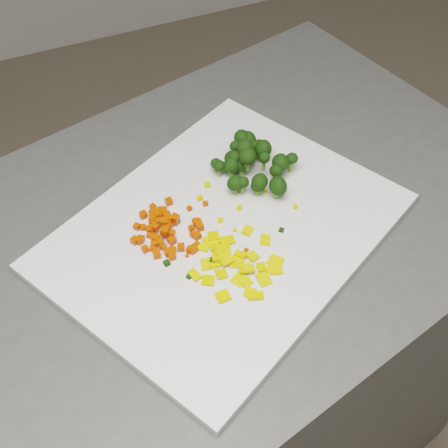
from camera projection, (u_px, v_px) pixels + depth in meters
name	position (u px, v px, depth m)	size (l,w,h in m)	color
ground	(345.00, 402.00, 1.70)	(4.00, 4.00, 0.00)	#70604F
counter_block	(227.00, 357.00, 1.29)	(0.93, 0.65, 0.90)	#42423F
cutting_board	(224.00, 231.00, 0.92)	(0.49, 0.38, 0.01)	white
carrot_pile	(169.00, 224.00, 0.90)	(0.11, 0.11, 0.03)	#C62E02
pepper_pile	(237.00, 259.00, 0.86)	(0.13, 0.13, 0.02)	#DCB90B
broccoli_pile	(252.00, 161.00, 0.96)	(0.13, 0.13, 0.06)	black
carrot_cube_0	(156.00, 251.00, 0.88)	(0.01, 0.01, 0.01)	#C62E02
carrot_cube_1	(156.00, 240.00, 0.89)	(0.01, 0.01, 0.01)	#C62E02
carrot_cube_2	(150.00, 236.00, 0.90)	(0.01, 0.01, 0.01)	#C62E02
carrot_cube_3	(195.00, 221.00, 0.92)	(0.01, 0.01, 0.01)	#C62E02
carrot_cube_4	(151.00, 222.00, 0.92)	(0.01, 0.01, 0.01)	#C62E02
carrot_cube_5	(155.00, 226.00, 0.91)	(0.01, 0.01, 0.01)	#C62E02
carrot_cube_6	(153.00, 217.00, 0.92)	(0.01, 0.01, 0.01)	#C62E02
carrot_cube_7	(191.00, 228.00, 0.91)	(0.01, 0.01, 0.01)	#C62E02
carrot_cube_8	(164.00, 216.00, 0.92)	(0.01, 0.01, 0.01)	#C62E02
carrot_cube_9	(159.00, 221.00, 0.91)	(0.01, 0.01, 0.01)	#C62E02
carrot_cube_10	(153.00, 207.00, 0.93)	(0.01, 0.01, 0.01)	#C62E02
carrot_cube_11	(153.00, 238.00, 0.90)	(0.01, 0.01, 0.01)	#C62E02
carrot_cube_12	(165.00, 231.00, 0.89)	(0.01, 0.01, 0.01)	#C62E02
carrot_cube_13	(157.00, 215.00, 0.92)	(0.01, 0.01, 0.01)	#C62E02
carrot_cube_14	(139.00, 240.00, 0.89)	(0.01, 0.01, 0.01)	#C62E02
carrot_cube_15	(166.00, 215.00, 0.91)	(0.01, 0.01, 0.01)	#C62E02
carrot_cube_16	(172.00, 256.00, 0.87)	(0.01, 0.01, 0.01)	#C62E02
carrot_cube_17	(200.00, 227.00, 0.91)	(0.01, 0.01, 0.01)	#C62E02
carrot_cube_18	(172.00, 251.00, 0.88)	(0.01, 0.01, 0.01)	#C62E02
carrot_cube_19	(167.00, 233.00, 0.90)	(0.01, 0.01, 0.01)	#C62E02
carrot_cube_20	(153.00, 213.00, 0.93)	(0.01, 0.01, 0.01)	#C62E02
carrot_cube_21	(152.00, 248.00, 0.88)	(0.01, 0.01, 0.01)	#C62E02
carrot_cube_22	(145.00, 249.00, 0.88)	(0.01, 0.01, 0.01)	#C62E02
carrot_cube_23	(163.00, 247.00, 0.88)	(0.01, 0.01, 0.01)	#C62E02
carrot_cube_24	(172.00, 233.00, 0.89)	(0.01, 0.01, 0.01)	#C62E02
carrot_cube_25	(155.00, 212.00, 0.93)	(0.01, 0.01, 0.01)	#C62E02
carrot_cube_26	(172.00, 241.00, 0.89)	(0.01, 0.01, 0.01)	#C62E02
carrot_cube_27	(170.00, 226.00, 0.91)	(0.01, 0.01, 0.01)	#C62E02
carrot_cube_28	(159.00, 210.00, 0.93)	(0.01, 0.01, 0.01)	#C62E02
carrot_cube_29	(169.00, 225.00, 0.90)	(0.01, 0.01, 0.01)	#C62E02
carrot_cube_30	(197.00, 236.00, 0.90)	(0.01, 0.01, 0.01)	#C62E02
carrot_cube_31	(165.00, 234.00, 0.90)	(0.01, 0.01, 0.01)	#C62E02
carrot_cube_32	(181.00, 247.00, 0.88)	(0.01, 0.01, 0.01)	#C62E02
carrot_cube_33	(164.00, 211.00, 0.93)	(0.01, 0.01, 0.01)	#C62E02
carrot_cube_34	(143.00, 215.00, 0.92)	(0.01, 0.01, 0.01)	#C62E02
carrot_cube_35	(197.00, 223.00, 0.91)	(0.01, 0.01, 0.01)	#C62E02
carrot_cube_36	(156.00, 227.00, 0.90)	(0.01, 0.01, 0.01)	#C62E02
carrot_cube_37	(167.00, 226.00, 0.90)	(0.01, 0.01, 0.01)	#C62E02
carrot_cube_38	(156.00, 238.00, 0.89)	(0.01, 0.01, 0.01)	#C62E02
carrot_cube_39	(143.00, 227.00, 0.91)	(0.01, 0.01, 0.01)	#C62E02
carrot_cube_40	(137.00, 227.00, 0.91)	(0.01, 0.01, 0.01)	#C62E02
carrot_cube_41	(152.00, 220.00, 0.92)	(0.01, 0.01, 0.01)	#C62E02
carrot_cube_42	(189.00, 208.00, 0.93)	(0.01, 0.01, 0.01)	#C62E02
carrot_cube_43	(156.00, 239.00, 0.89)	(0.01, 0.01, 0.01)	#C62E02
carrot_cube_44	(150.00, 229.00, 0.90)	(0.01, 0.01, 0.01)	#C62E02
carrot_cube_45	(167.00, 220.00, 0.91)	(0.01, 0.01, 0.01)	#C62E02
carrot_cube_46	(175.00, 218.00, 0.91)	(0.01, 0.01, 0.01)	#C62E02
carrot_cube_47	(164.00, 222.00, 0.90)	(0.01, 0.01, 0.01)	#C62E02
carrot_cube_48	(193.00, 235.00, 0.90)	(0.01, 0.01, 0.01)	#C62E02
carrot_cube_49	(141.00, 239.00, 0.89)	(0.01, 0.01, 0.01)	#C62E02
carrot_cube_50	(168.00, 252.00, 0.88)	(0.01, 0.01, 0.01)	#C62E02
carrot_cube_51	(157.00, 254.00, 0.87)	(0.01, 0.01, 0.01)	#C62E02
carrot_cube_52	(167.00, 223.00, 0.90)	(0.01, 0.01, 0.01)	#C62E02
carrot_cube_53	(168.00, 219.00, 0.91)	(0.01, 0.01, 0.01)	#C62E02
carrot_cube_54	(190.00, 250.00, 0.88)	(0.01, 0.01, 0.01)	#C62E02
carrot_cube_55	(135.00, 240.00, 0.89)	(0.01, 0.01, 0.01)	#C62E02
carrot_cube_56	(193.00, 249.00, 0.88)	(0.01, 0.01, 0.01)	#C62E02
carrot_cube_57	(154.00, 244.00, 0.89)	(0.01, 0.01, 0.01)	#C62E02
carrot_cube_58	(169.00, 202.00, 0.94)	(0.01, 0.01, 0.01)	#C62E02
carrot_cube_59	(197.00, 244.00, 0.89)	(0.01, 0.01, 0.01)	#C62E02
carrot_cube_60	(152.00, 222.00, 0.92)	(0.01, 0.01, 0.01)	#C62E02
carrot_cube_61	(171.00, 224.00, 0.91)	(0.01, 0.01, 0.01)	#C62E02
carrot_cube_62	(143.00, 214.00, 0.92)	(0.01, 0.01, 0.01)	#C62E02
carrot_cube_63	(169.00, 223.00, 0.91)	(0.01, 0.01, 0.01)	#C62E02
carrot_cube_64	(160.00, 243.00, 0.89)	(0.01, 0.01, 0.01)	#C62E02
carrot_cube_65	(174.00, 216.00, 0.92)	(0.01, 0.01, 0.01)	#C62E02
pepper_chunk_0	(247.00, 269.00, 0.85)	(0.02, 0.01, 0.00)	#DCB90B
pepper_chunk_1	(208.00, 264.00, 0.87)	(0.02, 0.02, 0.00)	#DCB90B
pepper_chunk_2	(264.00, 279.00, 0.85)	(0.02, 0.02, 0.00)	#DCB90B
pepper_chunk_3	(246.00, 282.00, 0.85)	(0.02, 0.01, 0.00)	#DCB90B
pepper_chunk_4	(256.00, 296.00, 0.83)	(0.02, 0.01, 0.00)	#DCB90B
pepper_chunk_5	(274.00, 268.00, 0.86)	(0.02, 0.01, 0.01)	#DCB90B
pepper_chunk_6	(236.00, 261.00, 0.87)	(0.02, 0.02, 0.00)	#DCB90B
pepper_chunk_7	(246.00, 269.00, 0.86)	(0.02, 0.01, 0.00)	#DCB90B
pepper_chunk_8	(208.00, 280.00, 0.85)	(0.02, 0.02, 0.00)	#DCB90B
pepper_chunk_9	(248.00, 231.00, 0.91)	(0.02, 0.01, 0.00)	#DCB90B
pepper_chunk_10	(239.00, 280.00, 0.85)	(0.02, 0.02, 0.00)	#DCB90B
pepper_chunk_11	(253.00, 257.00, 0.87)	(0.02, 0.01, 0.01)	#DCB90B
pepper_chunk_12	(209.00, 241.00, 0.89)	(0.02, 0.01, 0.00)	#DCB90B
pepper_chunk_13	(221.00, 274.00, 0.85)	(0.02, 0.01, 0.00)	#DCB90B
pepper_chunk_14	(212.00, 263.00, 0.87)	(0.02, 0.01, 0.00)	#DCB90B
pepper_chunk_15	(276.00, 270.00, 0.86)	(0.01, 0.02, 0.01)	#DCB90B
pepper_chunk_16	(271.00, 268.00, 0.86)	(0.02, 0.01, 0.00)	#DCB90B
pepper_chunk_17	(250.00, 293.00, 0.83)	(0.02, 0.02, 0.00)	#DCB90B
pepper_chunk_18	(275.00, 261.00, 0.87)	(0.02, 0.02, 0.00)	#DCB90B
pepper_chunk_19	(222.00, 249.00, 0.88)	(0.02, 0.02, 0.01)	#DCB90B
pepper_chunk_20	(214.00, 236.00, 0.90)	(0.02, 0.02, 0.00)	#DCB90B
pepper_chunk_21	(247.00, 268.00, 0.85)	(0.01, 0.01, 0.00)	#DCB90B
pepper_chunk_22	(223.00, 296.00, 0.83)	(0.02, 0.02, 0.00)	#DCB90B
pepper_chunk_23	(195.00, 275.00, 0.85)	(0.02, 0.01, 0.01)	#DCB90B
pepper_chunk_24	(226.00, 259.00, 0.87)	(0.02, 0.02, 0.00)	#DCB90B
pepper_chunk_25	(223.00, 254.00, 0.87)	(0.02, 0.01, 0.00)	#DCB90B
pepper_chunk_26	(227.00, 241.00, 0.89)	(0.02, 0.02, 0.01)	#DCB90B
pepper_chunk_27	(202.00, 247.00, 0.89)	(0.02, 0.01, 0.00)	#DCB90B
pepper_chunk_28	(214.00, 241.00, 0.89)	(0.02, 0.02, 0.00)	#DCB90B
pepper_chunk_29	(215.00, 247.00, 0.89)	(0.01, 0.01, 0.00)	#DCB90B
pepper_chunk_30	(217.00, 257.00, 0.87)	(0.02, 0.01, 0.00)	#DCB90B
pepper_chunk_31	(217.00, 261.00, 0.87)	(0.02, 0.01, 0.00)	#DCB90B
pepper_chunk_32	(261.00, 268.00, 0.86)	(0.02, 0.01, 0.01)	#DCB90B
pepper_chunk_33	(240.00, 254.00, 0.87)	(0.02, 0.01, 0.00)	#DCB90B
pepper_chunk_34	(265.00, 240.00, 0.90)	(0.01, 0.02, 0.00)	#DCB90B
pepper_chunk_35	(237.00, 262.00, 0.87)	(0.02, 0.02, 0.00)	#DCB90B
broccoli_floret_0	(235.00, 150.00, 1.00)	(0.03, 0.03, 0.03)	black
broccoli_floret_1	(234.00, 162.00, 0.98)	(0.03, 0.03, 0.04)	black
broccoli_floret_2	(258.00, 188.00, 0.95)	(0.03, 0.03, 0.03)	black
broccoli_floret_3	(216.00, 166.00, 0.98)	(0.02, 0.02, 0.02)	black
broccoli_floret_4	(248.00, 158.00, 0.99)	(0.04, 0.04, 0.04)	black
broccoli_floret_5	(280.00, 166.00, 0.97)	(0.04, 0.04, 0.04)	black
broccoli_floret_6	(262.00, 152.00, 0.99)	(0.04, 0.04, 0.04)	black
broccoli_floret_7	(257.00, 150.00, 1.00)	(0.04, 0.04, 0.03)	black
broccoli_floret_8	(244.00, 151.00, 0.98)	(0.04, 0.04, 0.03)	black
broccoli_floret_9	(242.00, 186.00, 0.95)	(0.03, 0.03, 0.03)	black
broccoli_floret_10	(247.00, 160.00, 0.96)	(0.04, 0.04, 0.04)	black
broccoli_floret_11	(232.00, 161.00, 0.98)	(0.03, 0.03, 0.03)	black
broccoli_floret_12	(247.00, 143.00, 1.01)	(0.04, 0.04, 0.04)	black
broccoli_floret_13	(291.00, 163.00, 0.98)	(0.03, 0.03, 0.04)	black
broccoli_floret_14	(255.00, 151.00, 1.00)	(0.02, 0.02, 0.03)	black
broccoli_floret_15	(242.00, 168.00, 0.98)	(0.03, 0.03, 0.03)	black
broccoli_floret_16	(277.00, 189.00, 0.94)	(0.04, 0.04, 0.04)	black
broccoli_floret_17	(219.00, 169.00, 0.97)	(0.02, 0.02, 0.03)	black
broccoli_floret_18	(235.00, 185.00, 0.95)	(0.04, 0.04, 0.03)	black
broccoli_floret_19	(253.00, 151.00, 1.00)	(0.03, 0.03, 0.03)	black
broccoli_floret_20	(231.00, 168.00, 0.97)	(0.04, 0.04, 0.03)	black
broccoli_floret_21	(276.00, 174.00, 0.97)	(0.03, 0.03, 0.03)	black
broccoli_floret_22	(259.00, 185.00, 0.94)	(0.04, 0.04, 0.04)	black
broccoli_floret_23	(264.00, 162.00, 0.96)	(0.02, 0.02, 0.03)	black
broccoli_floret_24	(241.00, 142.00, 1.01)	(0.03, 0.03, 0.04)	black
stray_bit_0	(266.00, 191.00, 0.96)	(0.01, 0.01, 0.00)	#DCB90B
stray_bit_1	(200.00, 198.00, 0.95)	(0.01, 0.01, 0.01)	#DCB90B
stray_bit_2	(235.00, 230.00, 0.91)	(0.01, 0.01, 0.00)	#DCB90B
stray_bit_3	(167.00, 263.00, 0.87)	(0.01, 0.01, 0.01)	black
stray_bit_4	(193.00, 271.00, 0.86)	(0.01, 0.01, 0.00)	#DCB90B
stray_bit_5	(220.00, 220.00, 0.92)	(0.01, 0.01, 0.00)	#DCB90B
stray_bit_6	(239.00, 208.00, 0.94)	(0.01, 0.01, 0.01)	#DCB90B
stray_bit_7	(207.00, 185.00, 0.97)	(0.01, 0.01, 0.01)	#DCB90B
stray_bit_8	(281.00, 230.00, 0.91)	(0.01, 0.01, 0.00)	black
stray_bit_9	(179.00, 221.00, 0.92)	(0.00, 0.00, 0.00)	#C62E02
stray_bit_10	(246.00, 250.00, 0.88)	(0.01, 0.01, 0.00)	#C62E02
stray_bit_11	(213.00, 261.00, 0.87)	(0.01, 0.01, 0.01)	black
stray_bit_12	(205.00, 204.00, 0.94)	(0.01, 0.01, 0.01)	#C62E02
stray_bit_13	(189.00, 276.00, 0.85)	(0.01, 0.01, 0.00)	black
stray_bit_14	(295.00, 207.00, 0.94)	(0.01, 0.01, 0.00)	#DCB90B
stray_bit_15	(187.00, 256.00, 0.88)	(0.00, 0.00, 0.00)	#C62E02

